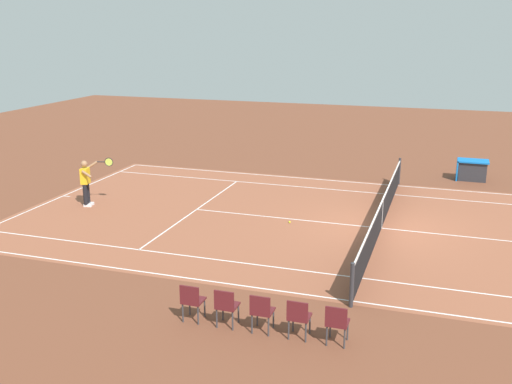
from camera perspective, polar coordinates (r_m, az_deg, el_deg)
ground_plane at (r=19.41m, az=11.89°, el=-3.41°), size 60.00×60.00×0.00m
court_slab at (r=19.41m, az=11.89°, el=-3.40°), size 24.20×11.40×0.00m
court_line_markings at (r=19.41m, az=11.89°, el=-3.40°), size 23.85×11.05×0.01m
tennis_net at (r=19.26m, az=11.97°, el=-2.02°), size 0.10×11.70×1.08m
tennis_player_near at (r=21.94m, az=-15.92°, el=1.07°), size 1.00×0.86×1.70m
tennis_ball at (r=19.50m, az=3.24°, el=-2.89°), size 0.07×0.07×0.07m
spectator_chair_0 at (r=12.27m, az=7.76°, el=-12.18°), size 0.44×0.44×0.88m
spectator_chair_1 at (r=12.42m, az=4.10°, el=-11.73°), size 0.44×0.44×0.88m
spectator_chair_2 at (r=12.61m, az=0.54°, el=-11.24°), size 0.44×0.44×0.88m
spectator_chair_3 at (r=12.85m, az=-2.88°, el=-10.72°), size 0.44×0.44×0.88m
spectator_chair_4 at (r=13.13m, az=-6.16°, el=-10.20°), size 0.44×0.44×0.88m
equipment_cart_tarped at (r=26.36m, az=19.92°, el=2.01°), size 1.25×0.84×0.85m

